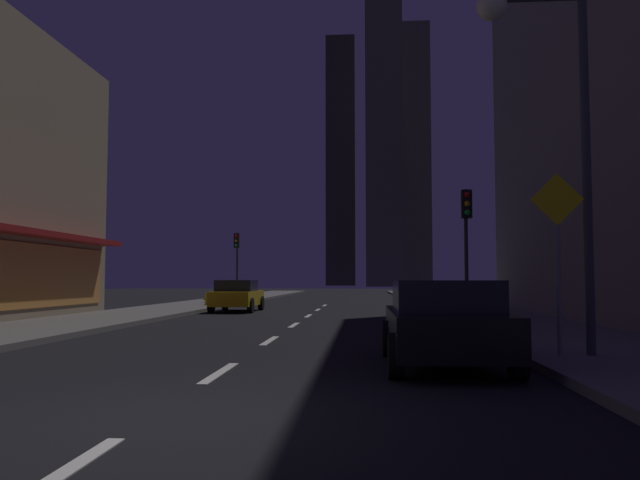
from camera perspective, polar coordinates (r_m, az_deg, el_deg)
ground_plane at (r=38.68m, az=0.67°, el=-5.88°), size 78.00×136.00×0.10m
sidewalk_right at (r=38.90m, az=11.07°, el=-5.61°), size 4.00×76.00×0.15m
sidewalk_left at (r=39.71m, az=-9.51°, el=-5.59°), size 4.00×76.00×0.15m
lane_marking_center at (r=20.36m, az=-2.38°, el=-7.73°), size 0.16×33.40×0.01m
skyscraper_distant_tall at (r=168.64m, az=1.90°, el=7.19°), size 7.69×6.74×66.29m
skyscraper_distant_mid at (r=145.47m, az=5.80°, el=9.14°), size 8.29×7.56×67.22m
skyscraper_distant_short at (r=165.24m, az=8.43°, el=7.78°), size 8.91×5.06×68.15m
skyscraper_distant_slender at (r=128.80m, az=17.20°, el=4.71°), size 5.35×8.04×39.62m
car_parked_near at (r=10.83m, az=11.20°, el=-7.36°), size 1.98×4.24×1.45m
car_parked_far at (r=29.34m, az=-7.53°, el=-5.01°), size 1.98×4.24×1.45m
fire_hydrant_far_left at (r=33.34m, az=-10.19°, el=-5.31°), size 0.42×0.30×0.65m
traffic_light_near_right at (r=20.39m, az=13.15°, el=1.33°), size 0.32×0.48×4.20m
traffic_light_far_left at (r=38.66m, az=-7.56°, el=-1.04°), size 0.32×0.48×4.20m
street_lamp_right at (r=12.28m, az=19.10°, el=13.66°), size 1.96×0.56×6.58m
pedestrian_crossing_sign at (r=11.57m, az=20.78°, el=-0.63°), size 0.91×0.08×3.15m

